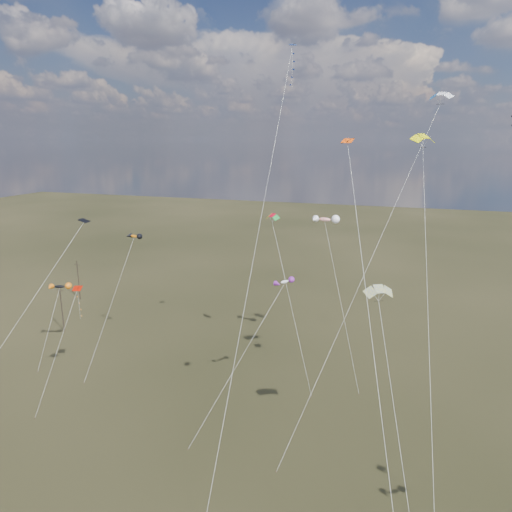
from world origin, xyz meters
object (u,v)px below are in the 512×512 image
(utility_pole_far, at_px, (78,280))
(parafoil_yellow, at_px, (424,138))
(utility_pole_near, at_px, (62,308))
(novelty_black_orange, at_px, (59,287))

(utility_pole_far, distance_m, parafoil_yellow, 71.58)
(utility_pole_near, xyz_separation_m, utility_pole_far, (-8.00, 14.00, 0.00))
(parafoil_yellow, distance_m, novelty_black_orange, 52.99)
(utility_pole_near, bearing_deg, utility_pole_far, 119.74)
(utility_pole_far, bearing_deg, parafoil_yellow, -19.97)
(utility_pole_far, bearing_deg, utility_pole_near, -60.26)
(utility_pole_far, xyz_separation_m, parafoil_yellow, (62.18, -22.60, 27.33))
(utility_pole_far, height_order, novelty_black_orange, novelty_black_orange)
(parafoil_yellow, bearing_deg, utility_pole_near, 170.98)
(utility_pole_far, xyz_separation_m, novelty_black_orange, (13.63, -20.11, 6.23))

